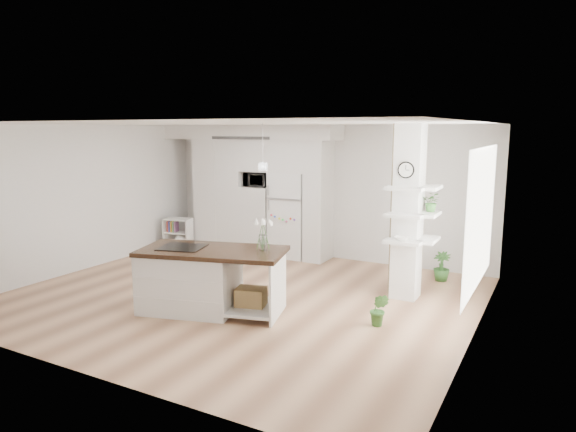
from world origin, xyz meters
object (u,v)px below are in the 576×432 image
at_px(bookshelf, 179,236).
at_px(refrigerator, 291,215).
at_px(floor_plant_a, 379,310).
at_px(kitchen_island, 198,278).

bearing_deg(bookshelf, refrigerator, 1.95).
distance_m(bookshelf, floor_plant_a, 5.75).
height_order(bookshelf, floor_plant_a, bookshelf).
xyz_separation_m(bookshelf, floor_plant_a, (5.30, -2.22, -0.07)).
relative_size(refrigerator, floor_plant_a, 3.81).
xyz_separation_m(refrigerator, floor_plant_a, (2.85, -2.85, -0.65)).
distance_m(refrigerator, floor_plant_a, 4.08).
relative_size(refrigerator, kitchen_island, 0.78).
bearing_deg(kitchen_island, bookshelf, 118.46).
relative_size(kitchen_island, bookshelf, 3.24).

